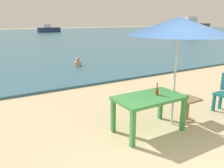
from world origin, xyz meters
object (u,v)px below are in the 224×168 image
at_px(side_table_wood, 188,106).
at_px(boat_barge, 49,29).
at_px(patio_umbrella, 179,26).
at_px(boat_ferry, 191,27).
at_px(swimmer_person, 78,62).
at_px(beer_bottle_amber, 157,91).
at_px(picnic_table_green, 149,102).

height_order(side_table_wood, boat_barge, boat_barge).
bearing_deg(patio_umbrella, boat_ferry, 40.35).
bearing_deg(swimmer_person, beer_bottle_amber, -99.10).
height_order(swimmer_person, boat_ferry, boat_ferry).
distance_m(picnic_table_green, boat_barge, 38.57).
xyz_separation_m(picnic_table_green, patio_umbrella, (0.67, -0.01, 1.47)).
distance_m(beer_bottle_amber, boat_barge, 38.54).
relative_size(beer_bottle_amber, boat_ferry, 0.04).
bearing_deg(patio_umbrella, swimmer_person, 84.84).
xyz_separation_m(patio_umbrella, boat_barge, (7.88, 37.62, -1.53)).
bearing_deg(patio_umbrella, boat_barge, 78.16).
bearing_deg(swimmer_person, patio_umbrella, -95.16).
bearing_deg(beer_bottle_amber, boat_ferry, 39.89).
relative_size(picnic_table_green, side_table_wood, 2.59).
distance_m(picnic_table_green, patio_umbrella, 1.61).
distance_m(beer_bottle_amber, side_table_wood, 1.05).
distance_m(picnic_table_green, boat_ferry, 38.89).
xyz_separation_m(beer_bottle_amber, side_table_wood, (0.92, -0.04, -0.50)).
height_order(picnic_table_green, beer_bottle_amber, beer_bottle_amber).
bearing_deg(boat_ferry, beer_bottle_amber, -140.11).
distance_m(beer_bottle_amber, boat_ferry, 38.75).
bearing_deg(beer_bottle_amber, patio_umbrella, 0.17).
distance_m(patio_umbrella, swimmer_person, 7.16).
bearing_deg(side_table_wood, boat_ferry, 40.82).
bearing_deg(boat_ferry, side_table_wood, -139.18).
bearing_deg(boat_barge, boat_ferry, -30.85).
relative_size(patio_umbrella, boat_ferry, 0.32).
bearing_deg(boat_ferry, patio_umbrella, -139.65).
bearing_deg(swimmer_person, boat_ferry, 32.11).
height_order(beer_bottle_amber, patio_umbrella, patio_umbrella).
height_order(patio_umbrella, boat_barge, patio_umbrella).
bearing_deg(boat_barge, beer_bottle_amber, -102.54).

